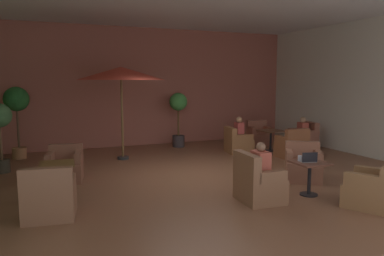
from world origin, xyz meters
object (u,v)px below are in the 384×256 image
(armchair_mid_center_north, at_px, (65,167))
(potted_tree_mid_right, at_px, (17,106))
(armchair_front_left_south, at_px, (372,190))
(potted_tree_left_corner, at_px, (0,125))
(patio_umbrella_tall_red, at_px, (121,74))
(cafe_table_mid_center, at_px, (57,171))
(patron_blue_shirt, at_px, (303,128))
(patron_with_friend, at_px, (239,129))
(cafe_table_front_left, at_px, (310,170))
(armchair_front_left_north, at_px, (303,166))
(armchair_front_right_east, at_px, (259,136))
(patron_by_window, at_px, (260,162))
(cafe_table_front_right, at_px, (271,134))
(open_laptop, at_px, (308,159))
(armchair_front_right_south, at_px, (238,143))
(armchair_front_left_east, at_px, (258,184))
(potted_tree_mid_left, at_px, (178,111))
(armchair_mid_center_east, at_px, (49,199))
(armchair_front_right_west, at_px, (292,147))
(iced_drink_cup, at_px, (300,158))
(armchair_front_right_north, at_px, (304,139))

(armchair_mid_center_north, distance_m, potted_tree_mid_right, 3.42)
(armchair_front_left_south, xyz_separation_m, potted_tree_left_corner, (-6.26, 5.36, 0.87))
(patio_umbrella_tall_red, distance_m, potted_tree_left_corner, 3.33)
(armchair_front_left_south, xyz_separation_m, cafe_table_mid_center, (-5.11, 2.81, 0.20))
(patron_blue_shirt, distance_m, patron_with_friend, 2.18)
(cafe_table_front_left, xyz_separation_m, armchair_front_left_north, (0.62, 0.95, -0.18))
(armchair_front_right_east, height_order, patron_by_window, patron_by_window)
(cafe_table_front_right, xyz_separation_m, open_laptop, (-2.02, -4.18, 0.19))
(armchair_front_right_south, relative_size, armchair_mid_center_north, 0.93)
(armchair_front_left_east, xyz_separation_m, potted_tree_mid_left, (0.67, 5.96, 0.88))
(armchair_mid_center_east, distance_m, potted_tree_mid_left, 6.92)
(armchair_front_left_east, distance_m, open_laptop, 1.17)
(armchair_front_left_north, distance_m, cafe_table_front_right, 3.52)
(cafe_table_front_left, relative_size, armchair_front_left_north, 0.64)
(cafe_table_mid_center, distance_m, armchair_mid_center_north, 1.19)
(patron_blue_shirt, bearing_deg, armchair_front_left_south, -116.79)
(armchair_front_right_east, relative_size, potted_tree_mid_left, 0.47)
(armchair_front_right_south, xyz_separation_m, potted_tree_left_corner, (-6.58, 0.03, 0.88))
(armchair_front_right_west, xyz_separation_m, patron_blue_shirt, (1.11, 0.91, 0.40))
(patio_umbrella_tall_red, height_order, iced_drink_cup, patio_umbrella_tall_red)
(armchair_mid_center_north, bearing_deg, armchair_front_left_north, -22.07)
(armchair_front_left_east, xyz_separation_m, armchair_front_right_west, (3.09, 2.99, -0.02))
(cafe_table_front_right, xyz_separation_m, potted_tree_left_corner, (-7.70, 0.17, 0.65))
(patron_with_friend, bearing_deg, armchair_front_left_north, -94.77)
(armchair_front_left_east, bearing_deg, armchair_front_left_north, 26.73)
(cafe_table_front_left, distance_m, patron_by_window, 1.12)
(iced_drink_cup, bearing_deg, armchair_front_right_east, 65.17)
(cafe_table_front_left, bearing_deg, armchair_front_right_south, 78.70)
(armchair_front_right_south, bearing_deg, armchair_front_right_east, 34.53)
(armchair_front_right_north, xyz_separation_m, patron_blue_shirt, (-0.04, 0.01, 0.38))
(patio_umbrella_tall_red, height_order, patron_with_friend, patio_umbrella_tall_red)
(patron_by_window, bearing_deg, armchair_front_right_south, 65.34)
(armchair_mid_center_east, height_order, patron_by_window, patron_by_window)
(patron_blue_shirt, bearing_deg, cafe_table_front_right, 168.10)
(armchair_front_right_south, height_order, armchair_mid_center_north, armchair_front_right_south)
(armchair_front_left_east, relative_size, potted_tree_mid_right, 0.45)
(patio_umbrella_tall_red, relative_size, iced_drink_cup, 23.79)
(armchair_front_right_east, distance_m, open_laptop, 5.76)
(cafe_table_front_right, bearing_deg, potted_tree_left_corner, 178.71)
(potted_tree_left_corner, bearing_deg, iced_drink_cup, -37.05)
(armchair_front_right_west, xyz_separation_m, patron_by_window, (-3.04, -2.99, 0.42))
(patron_blue_shirt, bearing_deg, iced_drink_cup, -129.83)
(cafe_table_front_right, distance_m, open_laptop, 4.64)
(cafe_table_front_left, relative_size, armchair_front_right_north, 0.73)
(open_laptop, bearing_deg, cafe_table_mid_center, 158.29)
(armchair_front_left_east, bearing_deg, potted_tree_mid_right, 125.54)
(cafe_table_front_left, bearing_deg, armchair_front_right_east, 66.95)
(cafe_table_mid_center, bearing_deg, armchair_front_left_south, -28.82)
(armchair_mid_center_north, distance_m, armchair_mid_center_east, 2.35)
(armchair_front_right_east, distance_m, iced_drink_cup, 5.68)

